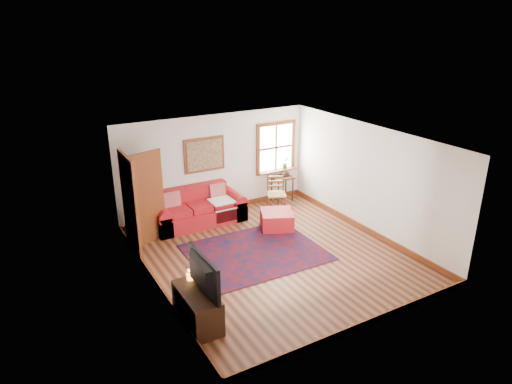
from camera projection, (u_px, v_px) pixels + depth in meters
ground at (273, 255)px, 9.53m from camera, size 5.50×5.50×0.00m
room_envelope at (274, 181)px, 8.95m from camera, size 5.04×5.54×2.52m
window at (277, 152)px, 12.08m from camera, size 1.18×0.20×1.38m
doorway at (140, 200)px, 9.57m from camera, size 0.89×1.08×2.14m
framed_artwork at (204, 155)px, 11.04m from camera, size 1.05×0.07×0.85m
persian_rug at (255, 252)px, 9.64m from camera, size 2.77×2.23×0.02m
red_leather_sofa at (198, 211)px, 10.98m from camera, size 2.21×0.91×0.87m
red_ottoman at (277, 220)px, 10.71m from camera, size 0.96×0.96×0.42m
side_table at (282, 181)px, 12.23m from camera, size 0.56×0.42×0.67m
ladder_back_chair at (276, 192)px, 11.53m from camera, size 0.60×0.59×0.98m
media_cabinet at (197, 307)px, 7.32m from camera, size 0.48×1.06×0.58m
television at (197, 275)px, 7.09m from camera, size 0.14×1.10×0.63m
candle_hurricane at (190, 275)px, 7.52m from camera, size 0.12×0.12×0.18m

